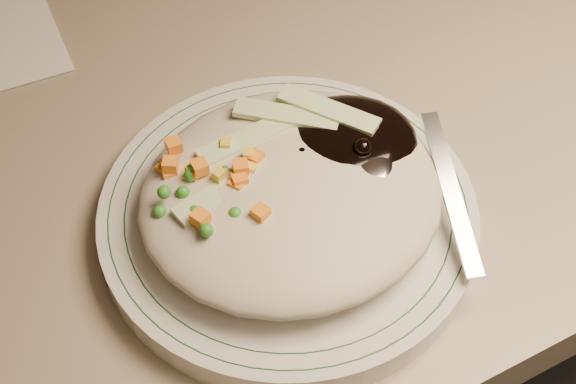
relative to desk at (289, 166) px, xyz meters
name	(u,v)px	position (x,y,z in m)	size (l,w,h in m)	color
desk	(289,166)	(0.00, 0.00, 0.00)	(1.40, 0.70, 0.74)	gray
plate	(288,217)	(-0.11, -0.20, 0.21)	(0.24, 0.24, 0.02)	silver
plate_rim	(288,208)	(-0.11, -0.20, 0.22)	(0.23, 0.23, 0.00)	#144723
meal	(295,185)	(-0.10, -0.20, 0.24)	(0.21, 0.19, 0.05)	#BDB499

